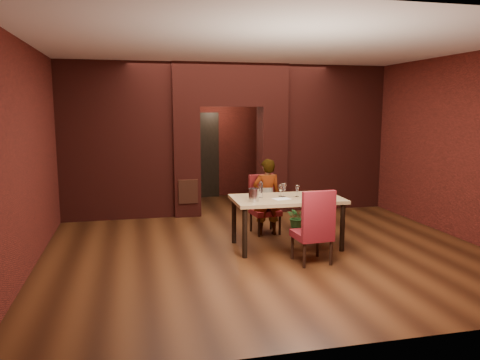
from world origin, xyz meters
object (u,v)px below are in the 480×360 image
at_px(chair_far, 265,205).
at_px(potted_plant, 297,217).
at_px(dining_table, 287,222).
at_px(chair_near, 312,226).
at_px(wine_glass_b, 284,190).
at_px(wine_bucket, 254,195).
at_px(water_bottle, 261,189).
at_px(wine_glass_c, 297,191).
at_px(wine_glass_a, 281,191).
at_px(person_seated, 267,197).

height_order(chair_far, potted_plant, chair_far).
relative_size(dining_table, chair_near, 1.60).
relative_size(chair_near, wine_glass_b, 4.94).
bearing_deg(wine_bucket, water_bottle, 53.74).
bearing_deg(wine_glass_c, wine_glass_a, 162.18).
bearing_deg(chair_near, water_bottle, -63.30).
relative_size(chair_far, wine_glass_c, 5.71).
xyz_separation_m(chair_far, wine_bucket, (-0.51, -1.10, 0.40)).
height_order(wine_glass_b, potted_plant, wine_glass_b).
height_order(wine_glass_c, water_bottle, water_bottle).
distance_m(chair_far, wine_bucket, 1.27).
bearing_deg(person_seated, water_bottle, 69.93).
bearing_deg(wine_bucket, potted_plant, 46.69).
relative_size(person_seated, water_bottle, 5.00).
xyz_separation_m(person_seated, wine_glass_c, (0.29, -0.77, 0.23)).
bearing_deg(wine_glass_c, wine_bucket, -164.87).
distance_m(chair_near, wine_glass_c, 0.93).
height_order(chair_far, chair_near, chair_near).
distance_m(chair_far, chair_near, 1.75).
bearing_deg(chair_far, wine_glass_c, -78.51).
height_order(dining_table, potted_plant, dining_table).
relative_size(chair_far, wine_bucket, 5.24).
distance_m(wine_bucket, potted_plant, 1.87).
xyz_separation_m(chair_near, wine_glass_c, (0.07, 0.85, 0.37)).
bearing_deg(wine_glass_b, chair_near, -79.64).
bearing_deg(wine_glass_a, chair_near, -78.94).
relative_size(dining_table, wine_glass_a, 9.31).
xyz_separation_m(wine_glass_c, wine_bucket, (-0.79, -0.21, 0.01)).
relative_size(dining_table, wine_glass_c, 9.57).
bearing_deg(person_seated, wine_glass_c, 113.86).
xyz_separation_m(person_seated, wine_bucket, (-0.50, -0.99, 0.24)).
distance_m(chair_near, wine_glass_a, 1.02).
relative_size(person_seated, wine_glass_a, 7.26).
bearing_deg(person_seated, wine_bucket, 66.38).
distance_m(chair_near, wine_bucket, 1.03).
bearing_deg(wine_glass_b, water_bottle, 174.56).
distance_m(person_seated, wine_glass_c, 0.86).
xyz_separation_m(wine_bucket, potted_plant, (1.19, 1.26, -0.70)).
bearing_deg(chair_near, person_seated, -86.78).
bearing_deg(wine_glass_a, chair_far, 91.73).
xyz_separation_m(person_seated, wine_glass_a, (0.03, -0.69, 0.24)).
bearing_deg(wine_glass_a, wine_bucket, -150.94).
height_order(person_seated, wine_glass_c, person_seated).
distance_m(wine_glass_a, wine_glass_c, 0.27).
xyz_separation_m(person_seated, potted_plant, (0.68, 0.27, -0.46)).
relative_size(chair_far, wine_glass_b, 4.71).
relative_size(dining_table, wine_glass_b, 7.89).
distance_m(person_seated, wine_glass_b, 0.81).
xyz_separation_m(dining_table, potted_plant, (0.58, 1.08, -0.19)).
height_order(wine_glass_a, potted_plant, wine_glass_a).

